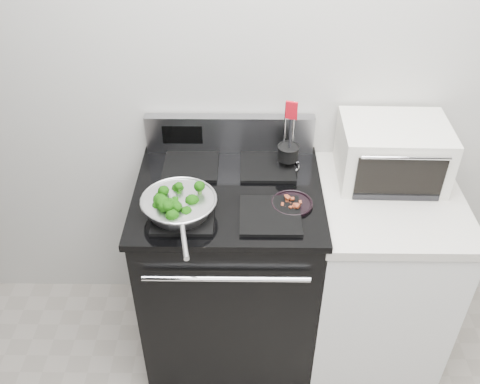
{
  "coord_description": "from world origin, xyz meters",
  "views": [
    {
      "loc": [
        -0.23,
        -0.37,
        2.31
      ],
      "look_at": [
        -0.25,
        1.36,
        0.98
      ],
      "focal_mm": 40.0,
      "sensor_mm": 36.0,
      "label": 1
    }
  ],
  "objects_px": {
    "gas_range": "(230,268)",
    "bacon_plate": "(292,201)",
    "skillet": "(179,205)",
    "utensil_holder": "(288,156)",
    "toaster_oven": "(392,152)"
  },
  "relations": [
    {
      "from": "skillet",
      "to": "bacon_plate",
      "type": "xyz_separation_m",
      "value": [
        0.45,
        0.07,
        -0.03
      ]
    },
    {
      "from": "utensil_holder",
      "to": "skillet",
      "type": "bearing_deg",
      "value": -127.11
    },
    {
      "from": "gas_range",
      "to": "skillet",
      "type": "xyz_separation_m",
      "value": [
        -0.19,
        -0.16,
        0.51
      ]
    },
    {
      "from": "skillet",
      "to": "gas_range",
      "type": "bearing_deg",
      "value": 30.8
    },
    {
      "from": "gas_range",
      "to": "skillet",
      "type": "relative_size",
      "value": 2.4
    },
    {
      "from": "gas_range",
      "to": "bacon_plate",
      "type": "distance_m",
      "value": 0.55
    },
    {
      "from": "gas_range",
      "to": "bacon_plate",
      "type": "height_order",
      "value": "gas_range"
    },
    {
      "from": "gas_range",
      "to": "utensil_holder",
      "type": "relative_size",
      "value": 3.39
    },
    {
      "from": "utensil_holder",
      "to": "toaster_oven",
      "type": "distance_m",
      "value": 0.45
    },
    {
      "from": "gas_range",
      "to": "utensil_holder",
      "type": "height_order",
      "value": "utensil_holder"
    },
    {
      "from": "gas_range",
      "to": "utensil_holder",
      "type": "bearing_deg",
      "value": 33.17
    },
    {
      "from": "bacon_plate",
      "to": "utensil_holder",
      "type": "height_order",
      "value": "utensil_holder"
    },
    {
      "from": "bacon_plate",
      "to": "toaster_oven",
      "type": "relative_size",
      "value": 0.37
    },
    {
      "from": "bacon_plate",
      "to": "utensil_holder",
      "type": "relative_size",
      "value": 0.51
    },
    {
      "from": "gas_range",
      "to": "utensil_holder",
      "type": "xyz_separation_m",
      "value": [
        0.26,
        0.17,
        0.52
      ]
    }
  ]
}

